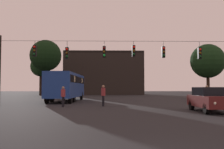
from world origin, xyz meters
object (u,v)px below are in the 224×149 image
at_px(pedestrian_crossing_center, 63,95).
at_px(tree_behind_building, 41,67).
at_px(pedestrian_crossing_right, 103,94).
at_px(tree_right_far, 46,56).
at_px(tree_left_silhouette, 208,61).
at_px(car_near_right, 211,99).
at_px(city_bus, 67,84).
at_px(pedestrian_crossing_left, 207,95).

distance_m(pedestrian_crossing_center, tree_behind_building, 32.15).
xyz_separation_m(pedestrian_crossing_right, tree_right_far, (-10.20, 23.23, 6.03)).
distance_m(tree_left_silhouette, tree_right_far, 26.08).
distance_m(pedestrian_crossing_center, tree_right_far, 25.73).
xyz_separation_m(car_near_right, tree_left_silhouette, (7.56, 19.32, 4.37)).
bearing_deg(city_bus, tree_left_silhouette, 19.44).
relative_size(city_bus, car_near_right, 2.52).
bearing_deg(pedestrian_crossing_left, city_bus, 145.99).
bearing_deg(tree_right_far, pedestrian_crossing_left, -52.19).
distance_m(city_bus, pedestrian_crossing_left, 14.93).
bearing_deg(pedestrian_crossing_left, tree_behind_building, 124.71).
relative_size(city_bus, pedestrian_crossing_left, 6.60).
distance_m(car_near_right, pedestrian_crossing_left, 4.75).
height_order(city_bus, tree_right_far, tree_right_far).
relative_size(pedestrian_crossing_left, tree_right_far, 0.17).
distance_m(pedestrian_crossing_right, tree_behind_building, 32.51).
bearing_deg(car_near_right, tree_right_far, 120.87).
height_order(tree_behind_building, tree_right_far, tree_right_far).
relative_size(pedestrian_crossing_center, pedestrian_crossing_right, 0.93).
relative_size(city_bus, tree_left_silhouette, 1.47).
relative_size(car_near_right, pedestrian_crossing_center, 2.77).
xyz_separation_m(pedestrian_crossing_right, tree_behind_building, (-12.63, 29.59, 4.68)).
xyz_separation_m(pedestrian_crossing_right, tree_left_silhouette, (14.24, 14.31, 4.20)).
height_order(car_near_right, tree_left_silhouette, tree_left_silhouette).
relative_size(car_near_right, pedestrian_crossing_right, 2.58).
distance_m(pedestrian_crossing_center, tree_left_silhouette, 23.35).
bearing_deg(city_bus, tree_right_far, 111.50).
bearing_deg(pedestrian_crossing_left, tree_left_silhouette, 67.87).
bearing_deg(pedestrian_crossing_right, pedestrian_crossing_center, -166.54).
bearing_deg(city_bus, tree_behind_building, 111.33).
height_order(city_bus, car_near_right, city_bus).
bearing_deg(pedestrian_crossing_left, car_near_right, -108.89).
height_order(city_bus, pedestrian_crossing_left, city_bus).
xyz_separation_m(pedestrian_crossing_center, tree_right_far, (-7.11, 23.97, 6.10)).
distance_m(pedestrian_crossing_right, tree_right_far, 26.07).
height_order(pedestrian_crossing_center, tree_behind_building, tree_behind_building).
distance_m(pedestrian_crossing_left, tree_behind_building, 36.91).
bearing_deg(pedestrian_crossing_center, tree_behind_building, 107.46).
relative_size(car_near_right, tree_left_silhouette, 0.58).
height_order(tree_left_silhouette, tree_right_far, tree_right_far).
bearing_deg(pedestrian_crossing_center, pedestrian_crossing_right, 13.46).
bearing_deg(tree_left_silhouette, car_near_right, -111.39).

